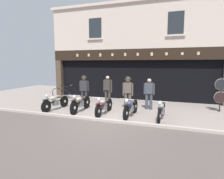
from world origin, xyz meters
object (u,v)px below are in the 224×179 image
motorcycle_center_left (81,103)px  motorcycle_center (104,106)px  motorcycle_right (161,110)px  motorcycle_left (55,102)px  shopkeeper_center (108,89)px  tyre_sign_pole (221,92)px  assistant_far_right (149,92)px  salesman_left (84,89)px  advert_board_near (101,72)px  motorcycle_center_right (131,107)px  salesman_right (128,91)px  leaning_bicycle (64,93)px

motorcycle_center_left → motorcycle_center: 1.30m
motorcycle_center → motorcycle_right: bearing=-177.5°
motorcycle_left → motorcycle_center: (2.70, -0.01, 0.00)m
motorcycle_right → shopkeeper_center: size_ratio=1.14×
motorcycle_left → tyre_sign_pole: tyre_sign_pole is taller
assistant_far_right → salesman_left: bearing=-1.5°
advert_board_near → motorcycle_center: bearing=-65.7°
motorcycle_center_left → advert_board_near: advert_board_near is taller
motorcycle_left → motorcycle_right: size_ratio=1.05×
motorcycle_center → advert_board_near: (-1.95, 4.31, 1.35)m
salesman_left → motorcycle_center: bearing=126.4°
shopkeeper_center → assistant_far_right: (2.33, -0.11, -0.05)m
assistant_far_right → tyre_sign_pole: bearing=-170.1°
motorcycle_center_right → tyre_sign_pole: 4.60m
motorcycle_center → assistant_far_right: assistant_far_right is taller
tyre_sign_pole → advert_board_near: (-7.17, 1.97, 0.75)m
motorcycle_center → salesman_right: bearing=-116.1°
motorcycle_center → motorcycle_center_right: motorcycle_center_right is taller
shopkeeper_center → assistant_far_right: 2.34m
motorcycle_center → advert_board_near: bearing=-65.5°
motorcycle_center → assistant_far_right: bearing=-136.7°
motorcycle_center_right → advert_board_near: 5.52m
motorcycle_center → leaning_bicycle: 5.21m
motorcycle_center_right → shopkeeper_center: shopkeeper_center is taller
motorcycle_left → assistant_far_right: 4.86m
motorcycle_center_left → salesman_left: size_ratio=1.23×
motorcycle_center → assistant_far_right: 2.55m
motorcycle_center_right → motorcycle_right: bearing=-174.3°
motorcycle_left → advert_board_near: (0.75, 4.30, 1.35)m
assistant_far_right → advert_board_near: size_ratio=1.80×
motorcycle_center_right → motorcycle_right: (1.34, 0.06, -0.02)m
motorcycle_center → salesman_right: (0.75, 1.52, 0.52)m
motorcycle_center_right → assistant_far_right: (0.55, 1.67, 0.46)m
motorcycle_left → advert_board_near: size_ratio=2.26×
motorcycle_center → leaning_bicycle: bearing=-36.2°
salesman_right → tyre_sign_pole: size_ratio=0.99×
motorcycle_left → motorcycle_center_left: bearing=-171.9°
salesman_left → salesman_right: size_ratio=0.99×
motorcycle_right → salesman_right: 2.40m
salesman_right → assistant_far_right: bearing=-178.2°
tyre_sign_pole → leaning_bicycle: (-9.41, 0.75, -0.64)m
motorcycle_center_left → motorcycle_center: motorcycle_center_left is taller
motorcycle_right → motorcycle_left: bearing=3.3°
tyre_sign_pole → leaning_bicycle: tyre_sign_pole is taller
motorcycle_center_right → motorcycle_center: bearing=4.8°
motorcycle_left → salesman_right: bearing=-152.1°
motorcycle_right → assistant_far_right: assistant_far_right is taller
motorcycle_center → salesman_right: size_ratio=1.19×
motorcycle_center_right → assistant_far_right: bearing=-105.2°
motorcycle_left → assistant_far_right: bearing=-155.1°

